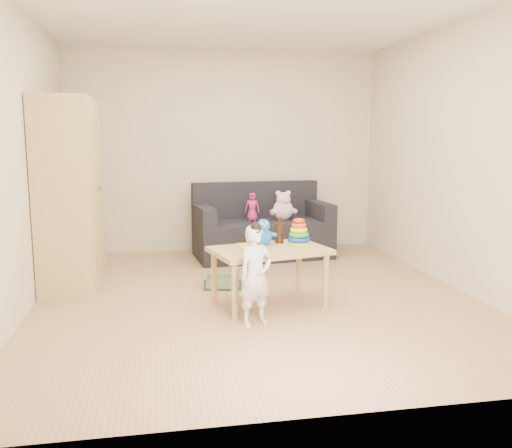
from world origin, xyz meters
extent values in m
plane|color=tan|center=(0.00, 0.00, 0.00)|extent=(4.50, 4.50, 0.00)
plane|color=white|center=(0.00, 0.00, 2.60)|extent=(4.50, 4.50, 0.00)
plane|color=beige|center=(0.00, 2.25, 1.30)|extent=(4.00, 0.00, 4.00)
plane|color=beige|center=(0.00, -2.25, 1.30)|extent=(4.00, 0.00, 4.00)
plane|color=beige|center=(-2.00, 0.00, 1.30)|extent=(0.00, 4.50, 4.50)
plane|color=beige|center=(2.00, 0.00, 1.30)|extent=(0.00, 4.50, 4.50)
cube|color=tan|center=(-1.73, 0.71, 0.93)|extent=(0.52, 1.03, 1.86)
cube|color=black|center=(0.40, 1.68, 0.23)|extent=(1.72, 0.98, 0.46)
cube|color=tan|center=(0.07, -0.28, 0.26)|extent=(1.10, 0.83, 0.52)
imported|color=silver|center=(-0.14, -0.75, 0.39)|extent=(0.34, 0.28, 0.78)
imported|color=#BE2369|center=(0.26, 1.64, 0.63)|extent=(0.20, 0.15, 0.34)
cylinder|color=#DCEC0C|center=(0.37, -0.15, 0.53)|extent=(0.19, 0.19, 0.02)
cylinder|color=silver|center=(0.37, -0.15, 0.64)|extent=(0.02, 0.02, 0.22)
torus|color=#0C34C5|center=(0.37, -0.15, 0.56)|extent=(0.21, 0.21, 0.04)
torus|color=green|center=(0.37, -0.15, 0.61)|extent=(0.18, 0.18, 0.04)
torus|color=#EAF80D|center=(0.37, -0.15, 0.65)|extent=(0.16, 0.16, 0.04)
torus|color=#FF440D|center=(0.37, -0.15, 0.69)|extent=(0.13, 0.13, 0.04)
torus|color=red|center=(0.37, -0.15, 0.73)|extent=(0.11, 0.11, 0.04)
cylinder|color=black|center=(0.21, -0.06, 0.61)|extent=(0.08, 0.08, 0.18)
cylinder|color=black|center=(0.21, -0.06, 0.71)|extent=(0.04, 0.04, 0.05)
cylinder|color=black|center=(0.21, -0.06, 0.74)|extent=(0.04, 0.04, 0.02)
cube|color=yellow|center=(-0.08, -0.19, 0.53)|extent=(0.24, 0.24, 0.02)
camera|label=1|loc=(-0.88, -4.84, 1.48)|focal=38.00mm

